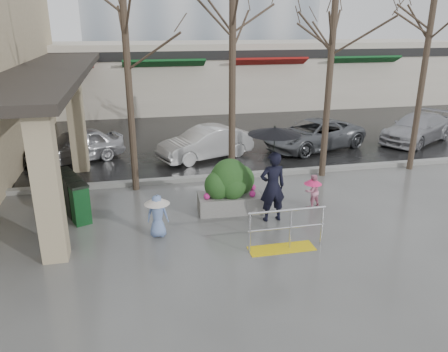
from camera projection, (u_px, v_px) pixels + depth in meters
name	position (u px, v px, depth m)	size (l,w,h in m)	color
ground	(218.00, 232.00, 11.31)	(120.00, 120.00, 0.00)	#51514F
street_asphalt	(157.00, 98.00, 31.59)	(120.00, 36.00, 0.01)	black
curb	(195.00, 179.00, 14.97)	(120.00, 0.30, 0.15)	gray
canopy_slab	(52.00, 65.00, 16.52)	(2.80, 18.00, 0.25)	#2D2823
pillar_front	(47.00, 187.00, 9.48)	(0.55, 0.55, 3.50)	tan
pillar_back	(77.00, 123.00, 15.48)	(0.55, 0.55, 3.50)	tan
storefront_row	(192.00, 75.00, 27.61)	(34.00, 6.74, 4.00)	beige
handrail	(285.00, 235.00, 10.35)	(1.90, 0.50, 1.03)	yellow
tree_west	(124.00, 24.00, 12.54)	(3.20, 3.20, 6.80)	#382B21
tree_midwest	(233.00, 19.00, 13.13)	(3.20, 3.20, 7.00)	#382B21
tree_mideast	(333.00, 32.00, 13.92)	(3.20, 3.20, 6.50)	#382B21
tree_east	(432.00, 15.00, 14.45)	(3.20, 3.20, 7.20)	#382B21
woman	(273.00, 167.00, 11.51)	(1.40, 1.40, 2.64)	black
child_pink	(313.00, 189.00, 12.65)	(0.57, 0.52, 1.01)	pink
child_blue	(157.00, 212.00, 10.89)	(0.64, 0.64, 1.11)	#6D89C3
planter	(230.00, 186.00, 12.36)	(1.82, 1.05, 1.56)	slate
news_boxes	(72.00, 195.00, 12.24)	(1.17, 2.02, 1.11)	#0E3D19
car_a	(75.00, 146.00, 16.87)	(1.49, 3.70, 1.26)	#B3B3B8
car_b	(206.00, 143.00, 17.27)	(1.33, 3.82, 1.26)	silver
car_c	(314.00, 134.00, 18.61)	(2.09, 4.53, 1.26)	slate
car_d	(417.00, 128.00, 19.73)	(1.77, 4.34, 1.26)	#AAA9AE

